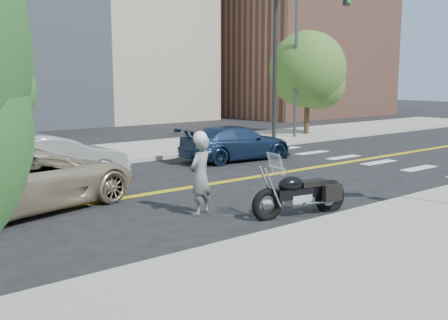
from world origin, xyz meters
The scene contains 12 objects.
ground_plane centered at (0.00, 0.00, 0.00)m, with size 120.00×120.00×0.00m, color black.
sidewalk_near centered at (0.00, -7.50, 0.07)m, with size 60.00×5.00×0.15m, color #9E9B91.
sidewalk_far centered at (0.00, 7.50, 0.07)m, with size 60.00×5.00×0.15m, color #9E9B91.
building_right centered at (26.00, 20.00, 6.00)m, with size 14.00×12.00×12.00m, color #8C5947.
lamp_post centered at (12.00, 6.50, 4.15)m, with size 0.16×0.16×8.00m, color #4C4C51.
traffic_light centered at (10.00, 5.08, 4.67)m, with size 0.28×4.50×7.00m.
motorcyclist centered at (-0.92, -2.69, 1.00)m, with size 0.80×0.66×2.01m.
motorcycle centered at (0.88, -4.24, 0.77)m, with size 2.53×0.77×1.54m, color black, non-canonical shape.
suv centered at (-3.96, 0.37, 0.79)m, with size 2.62×5.68×1.58m, color #C0AC8C.
parked_car_silver centered at (-2.35, 3.00, 0.76)m, with size 1.61×4.62×1.52m, color #B6BABF.
parked_car_blue centered at (5.14, 3.14, 0.69)m, with size 1.92×4.72×1.37m, color navy.
tree_far_b centered at (13.62, 7.13, 3.67)m, with size 4.17×4.17×5.76m.
Camera 1 is at (-8.15, -12.53, 3.25)m, focal length 42.00 mm.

